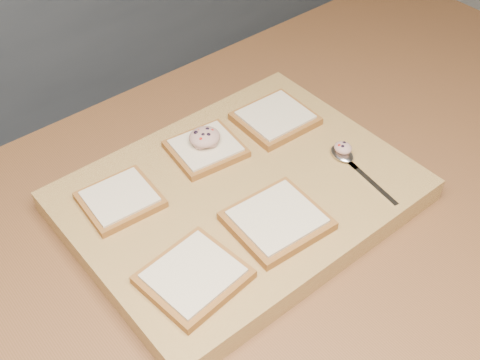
% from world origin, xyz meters
% --- Properties ---
extents(cutting_board, '(0.51, 0.39, 0.04)m').
position_xyz_m(cutting_board, '(0.17, 0.02, 0.92)').
color(cutting_board, tan).
rests_on(cutting_board, island_counter).
extents(bread_far_left, '(0.11, 0.11, 0.02)m').
position_xyz_m(bread_far_left, '(0.01, 0.11, 0.95)').
color(bread_far_left, brown).
rests_on(bread_far_left, cutting_board).
extents(bread_far_center, '(0.12, 0.11, 0.02)m').
position_xyz_m(bread_far_center, '(0.18, 0.12, 0.95)').
color(bread_far_center, brown).
rests_on(bread_far_center, cutting_board).
extents(bread_far_right, '(0.13, 0.12, 0.02)m').
position_xyz_m(bread_far_right, '(0.32, 0.11, 0.95)').
color(bread_far_right, brown).
rests_on(bread_far_right, cutting_board).
extents(bread_near_left, '(0.14, 0.13, 0.02)m').
position_xyz_m(bread_near_left, '(0.01, -0.07, 0.95)').
color(bread_near_left, brown).
rests_on(bread_near_left, cutting_board).
extents(bread_near_center, '(0.14, 0.13, 0.02)m').
position_xyz_m(bread_near_center, '(0.16, -0.07, 0.95)').
color(bread_near_center, brown).
rests_on(bread_near_center, cutting_board).
extents(tuna_salad_dollop, '(0.05, 0.05, 0.02)m').
position_xyz_m(tuna_salad_dollop, '(0.18, 0.13, 0.97)').
color(tuna_salad_dollop, tan).
rests_on(tuna_salad_dollop, bread_far_center).
extents(spoon, '(0.04, 0.16, 0.01)m').
position_xyz_m(spoon, '(0.34, -0.04, 0.95)').
color(spoon, silver).
rests_on(spoon, cutting_board).
extents(spoon_salad, '(0.03, 0.03, 0.02)m').
position_xyz_m(spoon_salad, '(0.34, -0.03, 0.96)').
color(spoon_salad, tan).
rests_on(spoon_salad, spoon).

